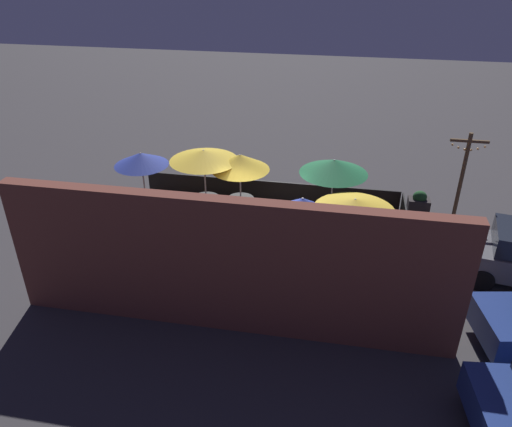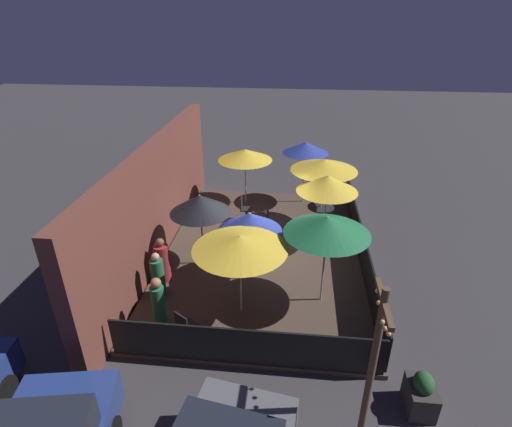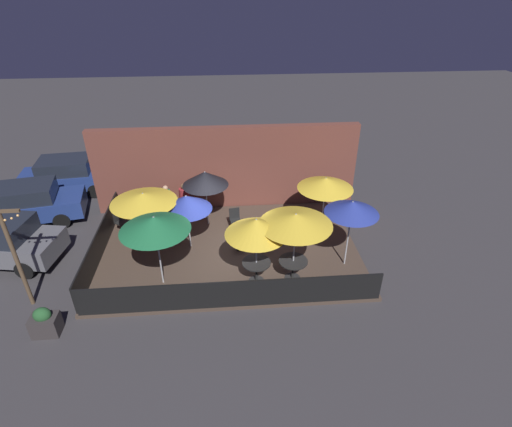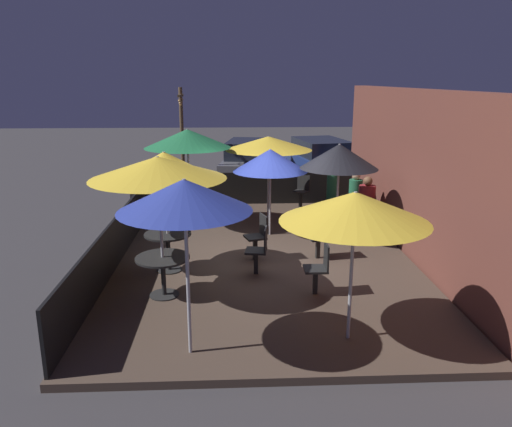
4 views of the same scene
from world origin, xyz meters
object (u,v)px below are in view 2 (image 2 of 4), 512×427
Objects in this scene: patron_1 at (158,277)px; patron_2 at (159,304)px; patio_chair_0 at (270,222)px; patio_umbrella_4 at (240,243)px; patio_umbrella_2 at (245,155)px; patio_umbrella_7 at (327,225)px; patio_umbrella_5 at (250,222)px; patio_chair_4 at (245,208)px; dining_table_1 at (324,226)px; patio_umbrella_6 at (306,148)px; patio_umbrella_3 at (200,204)px; dining_table_0 at (321,210)px; patio_chair_2 at (186,327)px; light_post at (372,367)px; patio_chair_3 at (227,232)px; planter_box at (421,394)px; patio_umbrella_1 at (327,184)px; patio_umbrella_0 at (324,165)px; patron_0 at (162,262)px; patio_chair_1 at (268,233)px.

patron_1 is 1.16m from patron_2.
patio_umbrella_4 is at bearing -88.07° from patio_chair_0.
patio_umbrella_7 reaches higher than patio_umbrella_2.
patio_chair_0 is 0.69× the size of patron_1.
patio_chair_4 is at bearing 9.94° from patio_umbrella_5.
dining_table_1 is (-2.78, -2.91, -1.36)m from patio_umbrella_2.
patio_umbrella_7 is (-6.06, -0.48, 0.02)m from patio_umbrella_6.
patio_umbrella_3 is 4.75m from dining_table_0.
light_post is (-1.96, -3.61, 1.35)m from patio_chair_2.
patron_1 is 0.97× the size of patron_2.
planter_box is at bearing -59.36° from patio_chair_3.
patio_umbrella_4 is (-3.65, 2.20, -0.05)m from patio_umbrella_1.
light_post reaches higher than planter_box.
patio_umbrella_0 reaches higher than patio_umbrella_2.
patio_umbrella_5 is 1.55× the size of patron_0.
patio_umbrella_5 is at bearing 148.52° from patio_umbrella_0.
light_post is (-3.60, -4.79, 1.25)m from patron_1.
patron_1 is (0.39, 2.25, -1.42)m from patio_umbrella_4.
patio_umbrella_1 is 2.58× the size of dining_table_1.
planter_box is at bearing -149.29° from patio_umbrella_7.
dining_table_0 is 0.98× the size of patio_chair_1.
patio_umbrella_0 is 7.10m from patio_chair_2.
patron_0 is 1.48× the size of planter_box.
patio_umbrella_5 is 3.18m from patio_chair_2.
patio_chair_0 is 1.38m from patio_chair_4.
patio_umbrella_4 is 5.49m from dining_table_0.
patio_umbrella_7 reaches higher than patio_chair_2.
planter_box is (-4.34, -5.21, -1.70)m from patio_umbrella_3.
patio_umbrella_5 is at bearing 164.36° from patio_umbrella_6.
patio_umbrella_2 is at bearing 46.34° from patio_umbrella_1.
patio_chair_0 is 1.02× the size of patio_chair_3.
patio_chair_3 is at bearing 96.26° from patron_1.
patio_umbrella_1 is at bearing -177.33° from dining_table_0.
patron_2 is at bearing 155.36° from patio_umbrella_6.
dining_table_0 is 7.34m from planter_box.
patio_umbrella_3 is at bearing 34.99° from patio_umbrella_4.
patio_umbrella_3 reaches higher than patio_chair_2.
patio_chair_1 is at bearing 106.73° from patio_umbrella_1.
patio_umbrella_4 is 5.14m from patio_chair_4.
patio_umbrella_7 is 2.67× the size of patio_chair_0.
dining_table_0 is at bearing 19.56° from patio_chair_3.
patron_2 is at bearing 136.99° from patio_umbrella_1.
patron_0 is 1.01× the size of patron_1.
planter_box is (-2.31, -3.79, -1.74)m from patio_umbrella_4.
patio_umbrella_4 reaches higher than dining_table_0.
patio_chair_0 is at bearing 16.41° from light_post.
light_post is (-9.64, -3.25, -0.11)m from patio_umbrella_2.
patio_umbrella_1 reaches higher than patron_1.
dining_table_0 is (-1.60, -2.86, -1.40)m from patio_umbrella_2.
patio_umbrella_5 is 1.51× the size of patron_2.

